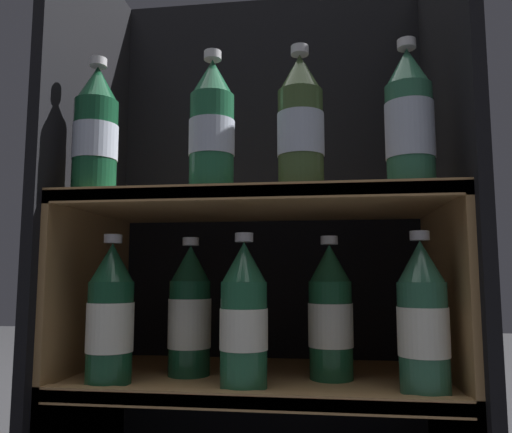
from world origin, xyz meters
TOP-DOWN VIEW (x-y plane):
  - fridge_back_wall at (0.00, 0.34)m, footprint 0.69×0.02m
  - fridge_side_left at (-0.33, 0.17)m, footprint 0.02×0.37m
  - fridge_side_right at (0.33, 0.17)m, footprint 0.02×0.37m
  - shelf_lower at (0.00, 0.16)m, footprint 0.65×0.33m
  - shelf_upper at (0.00, 0.16)m, footprint 0.65×0.33m
  - bottle_upper_front_0 at (-0.27, 0.05)m, footprint 0.08×0.08m
  - bottle_upper_front_1 at (-0.06, 0.05)m, footprint 0.08×0.08m
  - bottle_upper_front_2 at (0.08, 0.05)m, footprint 0.08×0.08m
  - bottle_upper_front_3 at (0.25, 0.05)m, footprint 0.08×0.08m
  - bottle_lower_front_0 at (-0.23, 0.05)m, footprint 0.08×0.08m
  - bottle_lower_front_1 at (-0.01, 0.05)m, footprint 0.08×0.08m
  - bottle_lower_front_2 at (0.26, 0.05)m, footprint 0.08×0.08m
  - bottle_lower_back_0 at (-0.12, 0.14)m, footprint 0.08×0.08m
  - bottle_lower_back_1 at (0.12, 0.14)m, footprint 0.08×0.08m

SIDE VIEW (x-z plane):
  - shelf_lower at x=0.00m, z-range 0.07..0.30m
  - bottle_lower_back_0 at x=-0.12m, z-range 0.21..0.45m
  - bottle_lower_front_0 at x=-0.23m, z-range 0.21..0.45m
  - bottle_lower_back_1 at x=0.12m, z-range 0.21..0.45m
  - bottle_lower_front_2 at x=0.26m, z-range 0.21..0.45m
  - bottle_lower_front_1 at x=-0.01m, z-range 0.22..0.45m
  - shelf_upper at x=0.00m, z-range 0.13..0.66m
  - fridge_back_wall at x=0.00m, z-range 0.00..1.02m
  - fridge_side_left at x=-0.33m, z-range 0.00..1.02m
  - fridge_side_right at x=0.33m, z-range 0.00..1.02m
  - bottle_upper_front_3 at x=0.25m, z-range 0.52..0.76m
  - bottle_upper_front_2 at x=0.08m, z-range 0.52..0.76m
  - bottle_upper_front_0 at x=-0.27m, z-range 0.52..0.76m
  - bottle_upper_front_1 at x=-0.06m, z-range 0.52..0.76m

